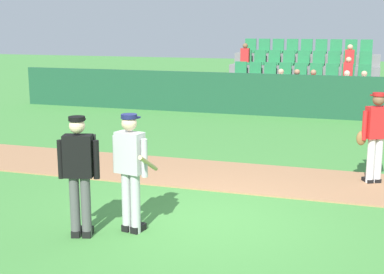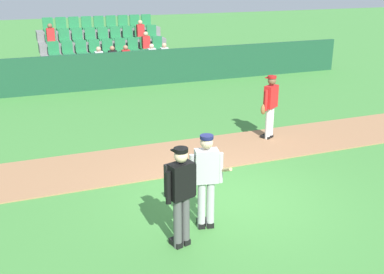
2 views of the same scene
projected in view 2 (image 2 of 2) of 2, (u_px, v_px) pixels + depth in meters
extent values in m
plane|color=#42843A|center=(229.00, 198.00, 9.44)|extent=(80.00, 80.00, 0.00)
cube|color=#9E704C|center=(187.00, 155.00, 11.58)|extent=(28.00, 2.12, 0.03)
cube|color=#19472D|center=(118.00, 70.00, 18.08)|extent=(20.00, 0.16, 1.40)
cube|color=slate|center=(108.00, 73.00, 20.28)|extent=(5.55, 3.80, 0.30)
cube|color=slate|center=(113.00, 70.00, 19.04)|extent=(5.45, 0.85, 0.40)
cube|color=#237542|center=(58.00, 68.00, 18.13)|extent=(0.44, 0.40, 0.08)
cube|color=#237542|center=(56.00, 61.00, 18.24)|extent=(0.44, 0.08, 0.50)
cube|color=#237542|center=(72.00, 67.00, 18.32)|extent=(0.44, 0.40, 0.08)
cube|color=#237542|center=(71.00, 60.00, 18.42)|extent=(0.44, 0.08, 0.50)
cube|color=#237542|center=(86.00, 67.00, 18.50)|extent=(0.44, 0.40, 0.08)
cube|color=#237542|center=(85.00, 59.00, 18.61)|extent=(0.44, 0.08, 0.50)
cube|color=#237542|center=(100.00, 66.00, 18.69)|extent=(0.44, 0.40, 0.08)
cube|color=#237542|center=(98.00, 58.00, 18.80)|extent=(0.44, 0.08, 0.50)
cube|color=silver|center=(99.00, 58.00, 18.63)|extent=(0.32, 0.22, 0.52)
sphere|color=tan|center=(99.00, 49.00, 18.51)|extent=(0.20, 0.20, 0.20)
cube|color=#237542|center=(113.00, 65.00, 18.87)|extent=(0.44, 0.40, 0.08)
cube|color=#237542|center=(112.00, 58.00, 18.98)|extent=(0.44, 0.08, 0.50)
cube|color=black|center=(113.00, 57.00, 18.81)|extent=(0.32, 0.22, 0.52)
sphere|color=#9E7051|center=(112.00, 48.00, 18.70)|extent=(0.20, 0.20, 0.20)
cube|color=#237542|center=(127.00, 64.00, 19.06)|extent=(0.44, 0.40, 0.08)
cube|color=#237542|center=(125.00, 57.00, 19.17)|extent=(0.44, 0.08, 0.50)
cube|color=red|center=(126.00, 56.00, 19.00)|extent=(0.32, 0.22, 0.52)
sphere|color=#9E7051|center=(126.00, 48.00, 18.88)|extent=(0.20, 0.20, 0.20)
cube|color=#237542|center=(140.00, 63.00, 19.24)|extent=(0.44, 0.40, 0.08)
cube|color=#237542|center=(138.00, 56.00, 19.35)|extent=(0.44, 0.08, 0.50)
cube|color=#237542|center=(152.00, 62.00, 19.43)|extent=(0.44, 0.40, 0.08)
cube|color=#237542|center=(151.00, 55.00, 19.54)|extent=(0.44, 0.08, 0.50)
cube|color=silver|center=(152.00, 55.00, 19.37)|extent=(0.32, 0.22, 0.52)
sphere|color=beige|center=(152.00, 46.00, 19.25)|extent=(0.20, 0.20, 0.20)
cube|color=#237542|center=(165.00, 61.00, 19.61)|extent=(0.44, 0.40, 0.08)
cube|color=#237542|center=(163.00, 54.00, 19.72)|extent=(0.44, 0.08, 0.50)
cube|color=silver|center=(164.00, 54.00, 19.56)|extent=(0.32, 0.22, 0.52)
sphere|color=tan|center=(164.00, 45.00, 19.44)|extent=(0.20, 0.20, 0.20)
cube|color=slate|center=(108.00, 57.00, 19.66)|extent=(5.45, 0.85, 0.40)
cube|color=#237542|center=(54.00, 55.00, 18.74)|extent=(0.44, 0.40, 0.08)
cube|color=#237542|center=(53.00, 48.00, 18.85)|extent=(0.44, 0.08, 0.50)
cube|color=#237542|center=(68.00, 54.00, 18.93)|extent=(0.44, 0.40, 0.08)
cube|color=#237542|center=(67.00, 47.00, 19.04)|extent=(0.44, 0.08, 0.50)
cube|color=#237542|center=(82.00, 53.00, 19.11)|extent=(0.44, 0.40, 0.08)
cube|color=#237542|center=(81.00, 46.00, 19.22)|extent=(0.44, 0.08, 0.50)
cube|color=#237542|center=(95.00, 52.00, 19.30)|extent=(0.44, 0.40, 0.08)
cube|color=#237542|center=(94.00, 46.00, 19.41)|extent=(0.44, 0.08, 0.50)
cube|color=#237542|center=(109.00, 52.00, 19.48)|extent=(0.44, 0.40, 0.08)
cube|color=#237542|center=(107.00, 45.00, 19.59)|extent=(0.44, 0.08, 0.50)
cube|color=#237542|center=(121.00, 51.00, 19.67)|extent=(0.44, 0.40, 0.08)
cube|color=#237542|center=(120.00, 44.00, 19.78)|extent=(0.44, 0.08, 0.50)
cube|color=#237542|center=(134.00, 50.00, 19.85)|extent=(0.44, 0.40, 0.08)
cube|color=#237542|center=(133.00, 43.00, 19.96)|extent=(0.44, 0.08, 0.50)
cube|color=#237542|center=(147.00, 49.00, 20.04)|extent=(0.44, 0.40, 0.08)
cube|color=#237542|center=(145.00, 43.00, 20.15)|extent=(0.44, 0.08, 0.50)
cube|color=red|center=(146.00, 42.00, 19.98)|extent=(0.32, 0.22, 0.52)
sphere|color=tan|center=(146.00, 34.00, 19.86)|extent=(0.20, 0.20, 0.20)
cube|color=#237542|center=(159.00, 49.00, 20.23)|extent=(0.44, 0.40, 0.08)
cube|color=#237542|center=(157.00, 42.00, 20.33)|extent=(0.44, 0.08, 0.50)
cube|color=slate|center=(104.00, 45.00, 20.27)|extent=(5.45, 0.85, 0.40)
cube|color=#237542|center=(52.00, 42.00, 19.35)|extent=(0.44, 0.40, 0.08)
cube|color=#237542|center=(50.00, 35.00, 19.46)|extent=(0.44, 0.08, 0.50)
cube|color=red|center=(51.00, 34.00, 19.30)|extent=(0.32, 0.22, 0.52)
sphere|color=brown|center=(50.00, 26.00, 19.18)|extent=(0.20, 0.20, 0.20)
cube|color=#237542|center=(65.00, 41.00, 19.54)|extent=(0.44, 0.40, 0.08)
cube|color=#237542|center=(64.00, 35.00, 19.65)|extent=(0.44, 0.08, 0.50)
cube|color=#237542|center=(78.00, 41.00, 19.72)|extent=(0.44, 0.40, 0.08)
cube|color=#237542|center=(77.00, 34.00, 19.83)|extent=(0.44, 0.08, 0.50)
cube|color=#237542|center=(91.00, 40.00, 19.91)|extent=(0.44, 0.40, 0.08)
cube|color=#237542|center=(90.00, 33.00, 20.02)|extent=(0.44, 0.08, 0.50)
cube|color=#237542|center=(104.00, 39.00, 20.09)|extent=(0.44, 0.40, 0.08)
cube|color=#237542|center=(103.00, 33.00, 20.20)|extent=(0.44, 0.08, 0.50)
cube|color=#237542|center=(117.00, 39.00, 20.28)|extent=(0.44, 0.40, 0.08)
cube|color=#237542|center=(115.00, 32.00, 20.39)|extent=(0.44, 0.08, 0.50)
cube|color=#237542|center=(129.00, 38.00, 20.47)|extent=(0.44, 0.40, 0.08)
cube|color=#237542|center=(127.00, 32.00, 20.57)|extent=(0.44, 0.08, 0.50)
cube|color=#237542|center=(141.00, 37.00, 20.65)|extent=(0.44, 0.40, 0.08)
cube|color=#237542|center=(140.00, 31.00, 20.76)|extent=(0.44, 0.08, 0.50)
cube|color=red|center=(140.00, 30.00, 20.59)|extent=(0.32, 0.22, 0.52)
sphere|color=tan|center=(140.00, 22.00, 20.48)|extent=(0.20, 0.20, 0.20)
cube|color=#237542|center=(153.00, 37.00, 20.84)|extent=(0.44, 0.40, 0.08)
cube|color=#237542|center=(151.00, 31.00, 20.95)|extent=(0.44, 0.08, 0.50)
cube|color=slate|center=(100.00, 33.00, 20.88)|extent=(5.45, 0.85, 0.40)
cube|color=#237542|center=(49.00, 30.00, 19.96)|extent=(0.44, 0.40, 0.08)
cube|color=#237542|center=(48.00, 23.00, 20.07)|extent=(0.44, 0.08, 0.50)
cube|color=#237542|center=(62.00, 29.00, 20.15)|extent=(0.44, 0.40, 0.08)
cube|color=#237542|center=(61.00, 23.00, 20.26)|extent=(0.44, 0.08, 0.50)
cube|color=#237542|center=(75.00, 29.00, 20.34)|extent=(0.44, 0.40, 0.08)
cube|color=#237542|center=(74.00, 22.00, 20.44)|extent=(0.44, 0.08, 0.50)
cube|color=#237542|center=(87.00, 28.00, 20.52)|extent=(0.44, 0.40, 0.08)
cube|color=#237542|center=(86.00, 22.00, 20.63)|extent=(0.44, 0.08, 0.50)
cube|color=#237542|center=(100.00, 28.00, 20.71)|extent=(0.44, 0.40, 0.08)
cube|color=#237542|center=(99.00, 22.00, 20.81)|extent=(0.44, 0.08, 0.50)
cube|color=#237542|center=(112.00, 27.00, 20.89)|extent=(0.44, 0.40, 0.08)
cube|color=#237542|center=(111.00, 21.00, 21.00)|extent=(0.44, 0.08, 0.50)
cube|color=#237542|center=(124.00, 27.00, 21.08)|extent=(0.44, 0.40, 0.08)
cube|color=#237542|center=(123.00, 21.00, 21.19)|extent=(0.44, 0.08, 0.50)
cube|color=#237542|center=(136.00, 26.00, 21.26)|extent=(0.44, 0.40, 0.08)
cube|color=#237542|center=(134.00, 20.00, 21.37)|extent=(0.44, 0.08, 0.50)
cube|color=#237542|center=(147.00, 26.00, 21.45)|extent=(0.44, 0.40, 0.08)
cube|color=#237542|center=(146.00, 20.00, 21.56)|extent=(0.44, 0.08, 0.50)
cylinder|color=#B2B2B2|center=(202.00, 205.00, 8.21)|extent=(0.14, 0.14, 0.90)
cylinder|color=#B2B2B2|center=(210.00, 205.00, 8.23)|extent=(0.14, 0.14, 0.90)
cube|color=black|center=(201.00, 223.00, 8.40)|extent=(0.17, 0.28, 0.10)
cube|color=black|center=(209.00, 223.00, 8.42)|extent=(0.17, 0.28, 0.10)
cube|color=#B2B2B2|center=(206.00, 166.00, 7.97)|extent=(0.44, 0.30, 0.60)
cylinder|color=#B2B2B2|center=(192.00, 170.00, 7.94)|extent=(0.09, 0.09, 0.55)
cylinder|color=#B2B2B2|center=(221.00, 168.00, 8.02)|extent=(0.09, 0.09, 0.55)
sphere|color=beige|center=(207.00, 143.00, 7.82)|extent=(0.22, 0.22, 0.22)
cylinder|color=#191E4C|center=(207.00, 137.00, 7.79)|extent=(0.23, 0.23, 0.06)
cube|color=#191E4C|center=(206.00, 137.00, 7.89)|extent=(0.20, 0.15, 0.02)
cylinder|color=tan|center=(219.00, 171.00, 8.15)|extent=(0.14, 0.80, 0.41)
cylinder|color=#4C4C4C|center=(178.00, 223.00, 7.62)|extent=(0.14, 0.14, 0.90)
cylinder|color=#4C4C4C|center=(185.00, 220.00, 7.71)|extent=(0.14, 0.14, 0.90)
cube|color=black|center=(176.00, 243.00, 7.80)|extent=(0.19, 0.28, 0.10)
cube|color=black|center=(183.00, 240.00, 7.89)|extent=(0.19, 0.28, 0.10)
cube|color=black|center=(181.00, 181.00, 7.41)|extent=(0.44, 0.32, 0.60)
cylinder|color=black|center=(168.00, 188.00, 7.28)|extent=(0.09, 0.09, 0.55)
cylinder|color=black|center=(194.00, 180.00, 7.57)|extent=(0.09, 0.09, 0.55)
sphere|color=beige|center=(181.00, 156.00, 7.26)|extent=(0.22, 0.22, 0.22)
cylinder|color=black|center=(181.00, 150.00, 7.23)|extent=(0.23, 0.23, 0.06)
cube|color=black|center=(177.00, 150.00, 7.31)|extent=(0.21, 0.16, 0.02)
cube|color=black|center=(177.00, 178.00, 7.51)|extent=(0.45, 0.20, 0.56)
cylinder|color=silver|center=(268.00, 124.00, 12.54)|extent=(0.14, 0.14, 0.90)
cylinder|color=silver|center=(271.00, 123.00, 12.66)|extent=(0.14, 0.14, 0.90)
cube|color=black|center=(265.00, 137.00, 12.71)|extent=(0.23, 0.29, 0.10)
cube|color=black|center=(268.00, 136.00, 12.83)|extent=(0.23, 0.29, 0.10)
cube|color=red|center=(271.00, 97.00, 12.35)|extent=(0.46, 0.39, 0.60)
cylinder|color=red|center=(266.00, 100.00, 12.18)|extent=(0.09, 0.09, 0.55)
cylinder|color=red|center=(276.00, 97.00, 12.54)|extent=(0.09, 0.09, 0.55)
sphere|color=brown|center=(272.00, 81.00, 12.20)|extent=(0.22, 0.22, 0.22)
cylinder|color=#B21919|center=(272.00, 77.00, 12.17)|extent=(0.23, 0.23, 0.06)
cube|color=#B21919|center=(269.00, 78.00, 12.24)|extent=(0.22, 0.19, 0.02)
ellipsoid|color=brown|center=(263.00, 109.00, 12.28)|extent=(0.23, 0.20, 0.28)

